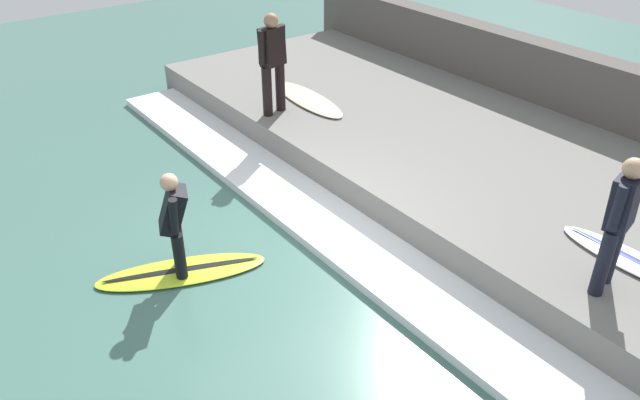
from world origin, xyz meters
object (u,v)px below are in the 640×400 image
at_px(surfer_waiting_near, 273,59).
at_px(surfboard_waiting_far, 630,260).
at_px(surfboard_riding, 182,272).
at_px(surfer_waiting_far, 619,218).
at_px(surfboard_waiting_near, 308,99).
at_px(surfer_riding, 174,219).

height_order(surfer_waiting_near, surfboard_waiting_far, surfer_waiting_near).
xyz_separation_m(surfboard_riding, surfboard_waiting_far, (3.93, -3.52, 0.52)).
height_order(surfer_waiting_near, surfer_waiting_far, surfer_waiting_near).
relative_size(surfer_waiting_near, surfer_waiting_far, 1.10).
relative_size(surfboard_riding, surfer_waiting_near, 1.27).
bearing_deg(surfboard_waiting_near, surfboard_waiting_far, -89.18).
bearing_deg(surfer_riding, surfboard_waiting_near, 34.14).
height_order(surfer_riding, surfer_waiting_near, surfer_waiting_near).
xyz_separation_m(surfer_riding, surfboard_waiting_far, (3.93, -3.52, -0.26)).
bearing_deg(surfer_waiting_far, surfboard_riding, 132.42).
height_order(surfboard_riding, surfboard_waiting_far, surfboard_waiting_far).
bearing_deg(surfer_waiting_near, surfer_waiting_far, -88.16).
bearing_deg(surfer_riding, surfer_waiting_far, -47.58).
distance_m(surfboard_waiting_near, surfer_waiting_far, 6.25).
distance_m(surfer_riding, surfer_waiting_near, 4.02).
xyz_separation_m(surfboard_riding, surfer_waiting_near, (3.06, 2.52, 1.45)).
relative_size(surfer_riding, surfboard_waiting_far, 0.80).
height_order(surfboard_riding, surfer_riding, surfer_riding).
bearing_deg(surfboard_waiting_near, surfer_riding, -145.86).
xyz_separation_m(surfer_riding, surfer_waiting_near, (3.06, 2.52, 0.67)).
xyz_separation_m(surfer_waiting_near, surfboard_waiting_far, (0.87, -6.04, -0.93)).
relative_size(surfboard_riding, surfer_waiting_far, 1.39).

